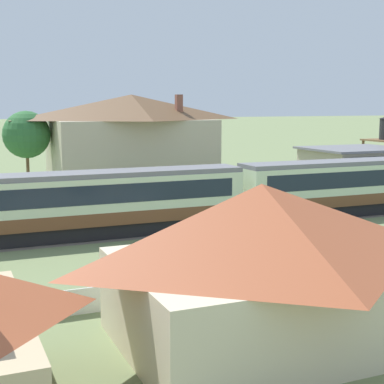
% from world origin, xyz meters
% --- Properties ---
extents(ground_plane, '(600.00, 600.00, 0.00)m').
position_xyz_m(ground_plane, '(0.00, 0.00, 0.00)').
color(ground_plane, '#707F51').
extents(passenger_train, '(85.84, 2.92, 4.07)m').
position_xyz_m(passenger_train, '(-10.65, -0.38, 2.26)').
color(passenger_train, brown).
rests_on(passenger_train, ground_plane).
extents(railway_track, '(127.25, 3.60, 0.04)m').
position_xyz_m(railway_track, '(-8.12, -0.38, 0.01)').
color(railway_track, '#665B51').
rests_on(railway_track, ground_plane).
extents(station_building, '(8.82, 8.78, 4.18)m').
position_xyz_m(station_building, '(5.70, 8.37, 2.12)').
color(station_building, '#BCB293').
rests_on(station_building, ground_plane).
extents(station_house_brown_roof, '(14.98, 8.47, 9.00)m').
position_xyz_m(station_house_brown_roof, '(-13.96, 14.46, 4.64)').
color(station_house_brown_roof, '#BCB293').
rests_on(station_house_brown_roof, ground_plane).
extents(cottage_terracotta_roof_2, '(10.09, 7.88, 5.55)m').
position_xyz_m(cottage_terracotta_roof_2, '(-19.69, -18.74, 2.88)').
color(cottage_terracotta_roof_2, beige).
rests_on(cottage_terracotta_roof_2, ground_plane).
extents(yard_tree_0, '(3.97, 3.97, 7.62)m').
position_xyz_m(yard_tree_0, '(-22.93, 15.23, 5.62)').
color(yard_tree_0, brown).
rests_on(yard_tree_0, ground_plane).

